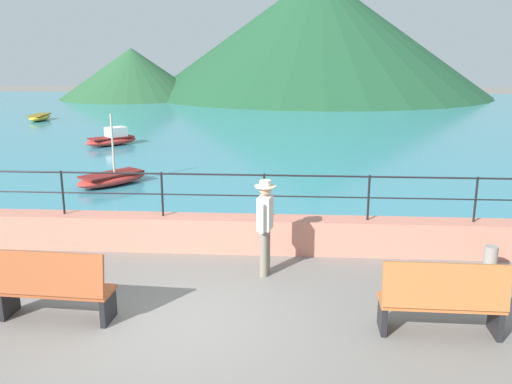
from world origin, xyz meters
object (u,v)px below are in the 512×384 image
(boat_0, at_px, (112,178))
(boat_1, at_px, (112,139))
(person_walking, at_px, (265,223))
(bollard, at_px, (490,261))
(boat_2, at_px, (40,117))
(bench_main, at_px, (53,286))
(bench_far, at_px, (442,299))

(boat_0, distance_m, boat_1, 7.54)
(person_walking, height_order, boat_1, person_walking)
(bollard, xyz_separation_m, boat_0, (-8.95, 6.10, -0.01))
(bollard, height_order, boat_2, bollard)
(boat_1, bearing_deg, bench_main, -74.76)
(bench_main, height_order, bench_far, same)
(bench_main, height_order, boat_0, boat_0)
(boat_0, bearing_deg, boat_1, 108.13)
(bench_far, xyz_separation_m, boat_2, (-16.94, 23.95, -0.30))
(bench_main, distance_m, boat_2, 26.45)
(person_walking, relative_size, boat_1, 0.77)
(bench_main, xyz_separation_m, bollard, (7.07, 2.24, -0.29))
(bench_main, distance_m, boat_0, 8.56)
(bench_far, bearing_deg, boat_2, 125.27)
(boat_0, bearing_deg, boat_2, 121.29)
(bollard, relative_size, boat_1, 0.24)
(bench_far, height_order, boat_0, boat_0)
(bench_main, xyz_separation_m, person_walking, (3.03, 2.00, 0.42))
(bench_main, distance_m, bench_far, 5.61)
(bench_far, relative_size, bollard, 3.15)
(boat_2, bearing_deg, person_walking, -56.75)
(person_walking, relative_size, bollard, 3.22)
(person_walking, relative_size, boat_2, 0.74)
(person_walking, distance_m, boat_0, 8.06)
(bollard, bearing_deg, boat_2, 130.36)
(boat_0, height_order, boat_1, boat_0)
(bench_main, distance_m, bollard, 7.42)
(bench_main, xyz_separation_m, bench_far, (5.61, -0.05, 0.00))
(bench_far, distance_m, boat_0, 11.26)
(boat_2, bearing_deg, bollard, -49.64)
(bench_far, bearing_deg, boat_0, 131.73)
(bollard, xyz_separation_m, boat_1, (-11.30, 13.27, 0.05))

